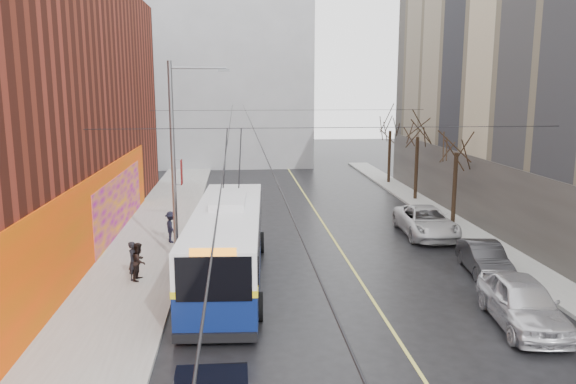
% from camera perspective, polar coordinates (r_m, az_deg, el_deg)
% --- Properties ---
extents(ground, '(140.00, 140.00, 0.00)m').
position_cam_1_polar(ground, '(17.17, 7.49, -16.87)').
color(ground, black).
rests_on(ground, ground).
extents(sidewalk_left, '(4.00, 60.00, 0.15)m').
position_cam_1_polar(sidewalk_left, '(28.31, -14.25, -5.75)').
color(sidewalk_left, gray).
rests_on(sidewalk_left, ground).
extents(sidewalk_right, '(2.00, 60.00, 0.15)m').
position_cam_1_polar(sidewalk_right, '(30.63, 19.11, -4.77)').
color(sidewalk_right, gray).
rests_on(sidewalk_right, ground).
extents(lane_line, '(0.12, 50.00, 0.01)m').
position_cam_1_polar(lane_line, '(30.31, 4.45, -4.50)').
color(lane_line, '#BFB74C').
rests_on(lane_line, ground).
extents(building_far, '(20.50, 12.10, 18.00)m').
position_cam_1_polar(building_far, '(59.88, -7.83, 11.62)').
color(building_far, gray).
rests_on(building_far, ground).
extents(streetlight_pole, '(2.65, 0.60, 9.00)m').
position_cam_1_polar(streetlight_pole, '(25.15, -11.24, 3.46)').
color(streetlight_pole, slate).
rests_on(streetlight_pole, ground).
extents(catenary_wires, '(18.00, 60.00, 0.22)m').
position_cam_1_polar(catenary_wires, '(29.66, -3.41, 7.42)').
color(catenary_wires, black).
extents(tree_near, '(3.20, 3.20, 6.40)m').
position_cam_1_polar(tree_near, '(33.41, 16.82, 5.17)').
color(tree_near, black).
rests_on(tree_near, ground).
extents(tree_mid, '(3.20, 3.20, 6.68)m').
position_cam_1_polar(tree_mid, '(39.94, 13.08, 6.57)').
color(tree_mid, black).
rests_on(tree_mid, ground).
extents(tree_far, '(3.20, 3.20, 6.57)m').
position_cam_1_polar(tree_far, '(46.63, 10.37, 7.08)').
color(tree_far, black).
rests_on(tree_far, ground).
extents(pigeons_flying, '(3.36, 0.78, 1.78)m').
position_cam_1_polar(pigeons_flying, '(24.96, -1.17, 8.99)').
color(pigeons_flying, slate).
extents(trolleybus, '(3.40, 12.50, 5.86)m').
position_cam_1_polar(trolleybus, '(23.12, -6.16, -5.17)').
color(trolleybus, '#0A174C').
rests_on(trolleybus, ground).
extents(parked_car_a, '(2.50, 5.02, 1.64)m').
position_cam_1_polar(parked_car_a, '(20.65, 22.70, -10.28)').
color(parked_car_a, silver).
rests_on(parked_car_a, ground).
extents(parked_car_b, '(1.89, 4.18, 1.33)m').
position_cam_1_polar(parked_car_b, '(25.65, 19.30, -6.37)').
color(parked_car_b, '#29292B').
rests_on(parked_car_b, ground).
extents(parked_car_c, '(2.72, 5.57, 1.52)m').
position_cam_1_polar(parked_car_c, '(31.13, 13.83, -2.93)').
color(parked_car_c, silver).
rests_on(parked_car_c, ground).
extents(following_car, '(2.27, 4.92, 1.63)m').
position_cam_1_polar(following_car, '(34.37, -6.17, -1.31)').
color(following_car, '#999A9D').
rests_on(following_car, ground).
extents(pedestrian_a, '(0.55, 0.68, 1.60)m').
position_cam_1_polar(pedestrian_a, '(23.79, -15.41, -6.75)').
color(pedestrian_a, black).
rests_on(pedestrian_a, sidewalk_left).
extents(pedestrian_b, '(0.71, 0.85, 1.56)m').
position_cam_1_polar(pedestrian_b, '(23.74, -14.89, -6.82)').
color(pedestrian_b, black).
rests_on(pedestrian_b, sidewalk_left).
extents(pedestrian_c, '(0.92, 1.18, 1.60)m').
position_cam_1_polar(pedestrian_c, '(28.92, -11.79, -3.50)').
color(pedestrian_c, black).
rests_on(pedestrian_c, sidewalk_left).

